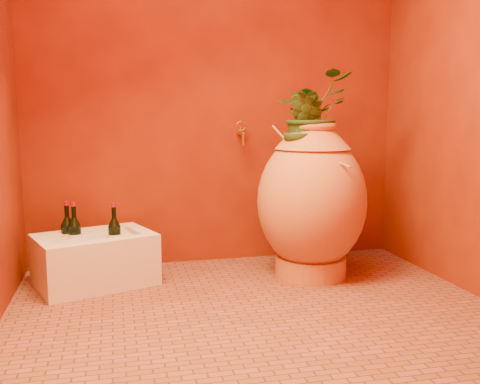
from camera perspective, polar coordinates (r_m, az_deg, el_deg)
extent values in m
plane|color=brown|center=(2.82, 1.63, -12.45)|extent=(2.50, 2.50, 0.00)
cube|color=#601505|center=(3.62, -2.45, 12.29)|extent=(2.50, 0.02, 2.50)
cylinder|color=#B96934|center=(3.38, 7.52, -7.82)|extent=(0.57, 0.57, 0.12)
ellipsoid|color=#B96934|center=(3.29, 7.65, -1.02)|extent=(0.87, 0.87, 0.83)
cone|color=#B96934|center=(3.26, 7.78, 5.69)|extent=(0.60, 0.60, 0.12)
torus|color=#B96934|center=(3.25, 7.81, 6.97)|extent=(0.37, 0.37, 0.05)
cylinder|color=olive|center=(3.19, 6.72, 3.55)|extent=(0.30, 0.34, 0.39)
cylinder|color=olive|center=(3.14, 8.20, 4.12)|extent=(0.26, 0.38, 0.15)
cylinder|color=olive|center=(3.22, 9.94, 4.50)|extent=(0.16, 0.33, 0.24)
cube|color=beige|center=(3.28, -15.19, -7.21)|extent=(0.76, 0.63, 0.27)
cube|color=beige|center=(3.42, -15.19, -3.98)|extent=(0.64, 0.30, 0.03)
cube|color=beige|center=(3.07, -15.40, -5.37)|extent=(0.64, 0.30, 0.03)
cube|color=beige|center=(3.27, -20.26, -4.77)|extent=(0.17, 0.28, 0.03)
cube|color=beige|center=(3.25, -10.29, -4.47)|extent=(0.17, 0.28, 0.03)
cylinder|color=black|center=(3.26, -13.21, -5.07)|extent=(0.07, 0.07, 0.18)
cone|color=black|center=(3.24, -13.28, -3.15)|extent=(0.07, 0.07, 0.05)
cylinder|color=black|center=(3.23, -13.31, -2.13)|extent=(0.03, 0.03, 0.07)
cylinder|color=maroon|center=(3.22, -13.34, -1.36)|extent=(0.03, 0.03, 0.02)
cylinder|color=silver|center=(3.26, -13.21, -5.07)|extent=(0.08, 0.08, 0.08)
cylinder|color=black|center=(3.36, -17.87, -4.86)|extent=(0.07, 0.07, 0.18)
cone|color=black|center=(3.33, -17.96, -2.94)|extent=(0.07, 0.07, 0.05)
cylinder|color=black|center=(3.32, -18.00, -1.93)|extent=(0.03, 0.03, 0.07)
cylinder|color=maroon|center=(3.31, -18.04, -1.17)|extent=(0.03, 0.03, 0.02)
cylinder|color=silver|center=(3.36, -17.87, -4.86)|extent=(0.08, 0.08, 0.08)
cylinder|color=black|center=(3.32, -17.18, -4.97)|extent=(0.07, 0.07, 0.18)
cone|color=black|center=(3.30, -17.27, -3.04)|extent=(0.07, 0.07, 0.05)
cylinder|color=black|center=(3.28, -17.31, -2.02)|extent=(0.03, 0.03, 0.07)
cylinder|color=maroon|center=(3.28, -17.35, -1.25)|extent=(0.03, 0.03, 0.02)
cylinder|color=silver|center=(3.32, -17.18, -4.97)|extent=(0.08, 0.08, 0.08)
cylinder|color=#A37625|center=(3.58, 0.10, 6.26)|extent=(0.02, 0.14, 0.02)
cylinder|color=#A37625|center=(3.51, 0.36, 5.58)|extent=(0.02, 0.02, 0.08)
torus|color=#A37625|center=(3.57, 0.10, 7.04)|extent=(0.07, 0.01, 0.07)
cylinder|color=#A37625|center=(3.57, 0.10, 6.65)|extent=(0.01, 0.01, 0.05)
imported|color=#234117|center=(3.28, 7.67, 8.32)|extent=(0.58, 0.55, 0.50)
imported|color=#234117|center=(3.18, 6.70, 6.76)|extent=(0.30, 0.30, 0.43)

